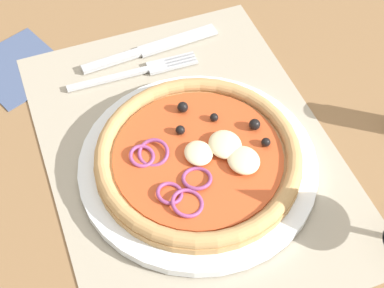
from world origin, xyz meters
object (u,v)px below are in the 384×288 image
knife (152,48)px  plate (201,164)px  fork (140,71)px  pizza (202,156)px  napkin (18,67)px

knife → plate: bearing=-96.7°
fork → knife: knife is taller
pizza → knife: (-21.25, 0.86, -2.04)cm
fork → knife: size_ratio=0.90×
plate → fork: size_ratio=1.56×
fork → napkin: size_ratio=1.51×
pizza → knife: bearing=177.7°
plate → napkin: bearing=-145.0°
knife → napkin: (-3.46, -18.18, -0.47)cm
plate → pizza: 1.69cm
plate → knife: size_ratio=1.40×
plate → napkin: (-24.67, -17.30, -0.82)cm
plate → napkin: size_ratio=2.36×
knife → napkin: 18.51cm
plate → pizza: bearing=30.5°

